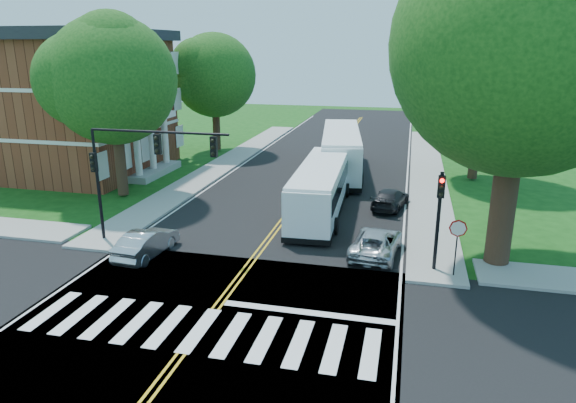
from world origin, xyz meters
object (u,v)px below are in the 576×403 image
(signal_nw, at_px, (138,160))
(bus_lead, at_px, (321,188))
(dark_sedan, at_px, (390,198))
(hatchback, at_px, (147,243))
(signal_ne, at_px, (439,209))
(bus_follow, at_px, (341,151))
(suv, at_px, (376,242))

(signal_nw, bearing_deg, bus_lead, 42.77)
(dark_sedan, bearing_deg, hatchback, 54.84)
(signal_ne, relative_size, bus_lead, 0.38)
(bus_lead, bearing_deg, signal_nw, 40.35)
(bus_follow, distance_m, dark_sedan, 9.41)
(suv, relative_size, dark_sedan, 1.09)
(hatchback, height_order, suv, hatchback)
(signal_nw, distance_m, dark_sedan, 15.33)
(signal_nw, xyz_separation_m, signal_ne, (14.06, 0.01, -1.41))
(signal_nw, height_order, hatchback, signal_nw)
(bus_follow, xyz_separation_m, dark_sedan, (4.22, -8.32, -1.17))
(bus_lead, height_order, bus_follow, bus_follow)
(signal_ne, xyz_separation_m, bus_follow, (-6.57, 17.45, -1.19))
(signal_ne, xyz_separation_m, bus_lead, (-6.34, 7.13, -1.40))
(bus_follow, xyz_separation_m, suv, (3.93, -16.03, -1.15))
(bus_lead, distance_m, hatchback, 10.90)
(signal_nw, bearing_deg, bus_follow, 66.80)
(bus_lead, height_order, suv, bus_lead)
(suv, bearing_deg, bus_follow, -70.16)
(hatchback, bearing_deg, bus_follow, -105.69)
(signal_ne, xyz_separation_m, dark_sedan, (-2.35, 9.13, -2.36))
(bus_lead, relative_size, hatchback, 2.91)
(signal_ne, distance_m, dark_sedan, 9.72)
(signal_nw, height_order, bus_follow, signal_nw)
(bus_follow, distance_m, suv, 16.55)
(signal_nw, relative_size, signal_ne, 1.62)
(signal_nw, height_order, bus_lead, signal_nw)
(bus_follow, xyz_separation_m, hatchback, (-6.67, -18.71, -1.12))
(hatchback, relative_size, dark_sedan, 0.96)
(bus_follow, bearing_deg, dark_sedan, 108.82)
(hatchback, relative_size, suv, 0.88)
(signal_nw, height_order, dark_sedan, signal_nw)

